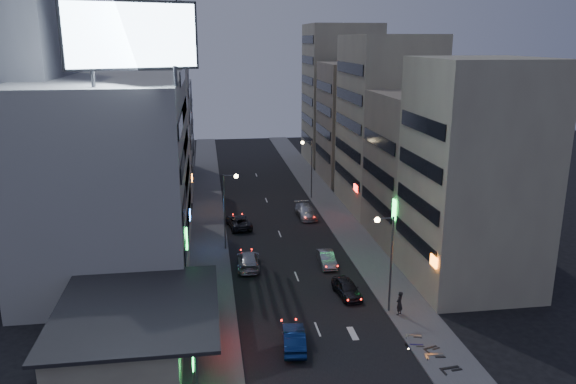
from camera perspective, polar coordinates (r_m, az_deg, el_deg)
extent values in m
plane|color=black|center=(40.84, 4.17, -16.44)|extent=(180.00, 180.00, 0.00)
cube|color=#4C4C4F|center=(67.34, -8.07, -3.40)|extent=(4.00, 120.00, 0.12)
cube|color=#4C4C4F|center=(69.19, 5.30, -2.80)|extent=(4.00, 120.00, 0.12)
cube|color=#B2AD8C|center=(41.34, -16.34, -13.77)|extent=(8.00, 12.00, 3.60)
cube|color=black|center=(40.31, -15.11, -11.33)|extent=(11.00, 13.00, 0.25)
cube|color=black|center=(40.29, -9.12, -12.02)|extent=(0.12, 4.00, 0.90)
cube|color=#FF1E14|center=(40.29, -9.01, -12.01)|extent=(0.04, 3.70, 0.70)
cube|color=#A7A7A2|center=(56.03, -17.55, 1.72)|extent=(14.00, 24.00, 18.00)
cube|color=gray|center=(59.85, -26.38, 9.46)|extent=(10.00, 14.00, 34.00)
cube|color=#B2AD8C|center=(51.20, 18.40, 1.57)|extent=(10.00, 11.00, 20.00)
cube|color=gray|center=(62.03, 13.98, 2.30)|extent=(11.00, 12.00, 16.00)
cube|color=#B2AD8C|center=(73.31, 9.96, 6.85)|extent=(10.00, 14.00, 22.00)
cube|color=#A7A7A2|center=(80.05, -13.86, 6.61)|extent=(11.00, 10.00, 20.00)
cube|color=gray|center=(93.27, -13.37, 6.26)|extent=(12.00, 10.00, 15.00)
cube|color=gray|center=(87.94, 7.17, 7.02)|extent=(11.00, 12.00, 18.00)
cube|color=#B2AD8C|center=(101.17, 5.38, 9.85)|extent=(12.00, 12.00, 24.00)
cylinder|color=#595B60|center=(44.69, -19.22, 10.99)|extent=(0.30, 0.30, 1.50)
cylinder|color=#595B60|center=(43.99, -11.38, 11.47)|extent=(0.30, 0.30, 1.50)
cube|color=black|center=(44.16, -15.61, 15.07)|extent=(9.52, 3.75, 5.00)
cube|color=#BFE2FF|center=(43.95, -15.54, 15.08)|extent=(9.04, 3.34, 4.60)
cylinder|color=#595B60|center=(45.71, 10.42, -7.26)|extent=(0.16, 0.16, 8.00)
cylinder|color=#595B60|center=(44.16, 9.80, -2.65)|extent=(1.40, 0.10, 0.10)
sphere|color=#FFD88C|center=(44.01, 9.06, -2.82)|extent=(0.44, 0.44, 0.44)
cylinder|color=#595B60|center=(58.51, -6.48, -2.05)|extent=(0.16, 0.16, 8.00)
cylinder|color=#595B60|center=(57.49, -5.89, 1.69)|extent=(1.40, 0.10, 0.10)
sphere|color=#FFD88C|center=(57.55, -5.29, 1.61)|extent=(0.44, 0.44, 0.44)
cylinder|color=#595B60|center=(77.18, 2.41, 2.29)|extent=(0.16, 0.16, 8.00)
cylinder|color=#595B60|center=(76.27, 1.93, 5.13)|extent=(1.40, 0.10, 0.10)
sphere|color=#FFD88C|center=(76.18, 1.48, 5.04)|extent=(0.44, 0.44, 0.44)
imported|color=#252529|center=(49.27, 6.00, -9.69)|extent=(2.19, 4.39, 1.44)
imported|color=#A3A5AC|center=(55.42, 3.94, -6.77)|extent=(1.52, 4.14, 1.35)
imported|color=black|center=(66.23, -5.02, -3.02)|extent=(3.09, 5.49, 1.45)
imported|color=#AAAEB2|center=(69.78, 1.82, -1.97)|extent=(2.41, 5.38, 1.53)
imported|color=navy|center=(41.50, 0.61, -14.66)|extent=(2.00, 4.60, 1.47)
imported|color=#A1A4A9|center=(54.84, -4.06, -6.93)|extent=(2.46, 5.33, 1.51)
imported|color=black|center=(46.43, 11.25, -11.02)|extent=(0.85, 0.83, 1.97)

